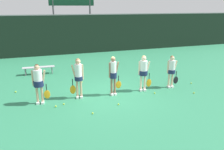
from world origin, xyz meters
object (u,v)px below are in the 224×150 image
object	(u,v)px
player_0	(38,81)
player_2	(113,73)
bench_courtside	(39,68)
tennis_ball_1	(16,92)
tennis_ball_6	(64,104)
player_3	(144,70)
tennis_ball_7	(93,113)
tennis_ball_5	(56,106)
tennis_ball_8	(170,73)
player_1	(78,75)
player_4	(172,69)
scoreboard	(72,2)
tennis_ball_4	(82,82)
tennis_ball_9	(155,93)
tennis_ball_2	(194,93)
tennis_ball_0	(191,83)
tennis_ball_3	(118,104)

from	to	relation	value
player_0	player_2	world-z (taller)	player_2
bench_courtside	tennis_ball_1	size ratio (longest dim) A/B	27.28
tennis_ball_6	tennis_ball_1	bearing A→B (deg)	133.43
player_3	tennis_ball_1	size ratio (longest dim) A/B	25.31
bench_courtside	tennis_ball_7	xyz separation A→B (m)	(1.83, -6.05, -0.36)
tennis_ball_5	tennis_ball_6	xyz separation A→B (m)	(0.34, 0.12, -0.00)
player_3	tennis_ball_8	bearing A→B (deg)	43.88
tennis_ball_6	tennis_ball_7	world-z (taller)	tennis_ball_6
player_0	player_1	bearing A→B (deg)	11.28
player_0	player_1	size ratio (longest dim) A/B	0.94
player_4	tennis_ball_8	xyz separation A→B (m)	(1.37, 2.12, -0.93)
tennis_ball_5	scoreboard	bearing A→B (deg)	77.05
player_0	bench_courtside	bearing A→B (deg)	98.87
player_1	tennis_ball_7	distance (m)	2.01
player_3	tennis_ball_7	bearing A→B (deg)	-143.12
tennis_ball_1	player_1	bearing A→B (deg)	-30.09
player_2	tennis_ball_4	bearing A→B (deg)	112.44
scoreboard	player_1	world-z (taller)	scoreboard
scoreboard	tennis_ball_8	bearing A→B (deg)	-64.01
tennis_ball_8	tennis_ball_9	distance (m)	3.66
player_4	tennis_ball_2	size ratio (longest dim) A/B	24.87
scoreboard	tennis_ball_7	distance (m)	13.48
player_4	tennis_ball_1	bearing A→B (deg)	169.65
bench_courtside	player_1	size ratio (longest dim) A/B	1.04
scoreboard	player_3	world-z (taller)	scoreboard
tennis_ball_4	tennis_ball_9	xyz separation A→B (m)	(2.94, -2.64, -0.00)
tennis_ball_4	tennis_ball_8	distance (m)	5.49
tennis_ball_2	tennis_ball_9	world-z (taller)	tennis_ball_2
tennis_ball_2	tennis_ball_8	xyz separation A→B (m)	(0.77, 3.21, 0.00)
player_3	player_2	bearing A→B (deg)	-170.46
tennis_ball_1	tennis_ball_8	size ratio (longest dim) A/B	1.02
tennis_ball_0	tennis_ball_2	bearing A→B (deg)	-122.80
tennis_ball_3	tennis_ball_1	bearing A→B (deg)	145.31
player_0	tennis_ball_7	bearing A→B (deg)	-32.35
tennis_ball_0	tennis_ball_6	xyz separation A→B (m)	(-6.74, -0.46, 0.00)
tennis_ball_3	player_2	bearing A→B (deg)	81.78
player_0	scoreboard	bearing A→B (deg)	82.84
player_3	tennis_ball_7	world-z (taller)	player_3
bench_courtside	tennis_ball_3	bearing A→B (deg)	-57.90
tennis_ball_1	tennis_ball_2	distance (m)	8.49
tennis_ball_2	player_3	bearing A→B (deg)	152.05
tennis_ball_4	tennis_ball_7	size ratio (longest dim) A/B	1.11
bench_courtside	player_0	xyz separation A→B (m)	(-0.03, -4.40, 0.62)
player_1	player_3	bearing A→B (deg)	7.68
player_4	tennis_ball_4	bearing A→B (deg)	155.68
tennis_ball_7	tennis_ball_9	xyz separation A→B (m)	(3.26, 1.04, 0.00)
bench_courtside	player_2	distance (m)	5.56
tennis_ball_7	tennis_ball_8	world-z (taller)	tennis_ball_8
player_4	tennis_ball_6	bearing A→B (deg)	-173.01
tennis_ball_1	tennis_ball_9	size ratio (longest dim) A/B	1.07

